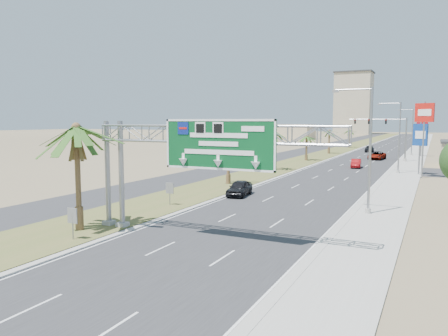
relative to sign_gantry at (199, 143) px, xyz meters
name	(u,v)px	position (x,y,z in m)	size (l,w,h in m)	color
ground	(106,299)	(1.06, -9.93, -6.06)	(600.00, 600.00, 0.00)	#8C7A59
road	(385,149)	(1.06, 100.07, -6.05)	(12.00, 300.00, 0.02)	#28282B
sidewalk_right	(420,150)	(9.56, 100.07, -6.01)	(4.00, 300.00, 0.10)	#9E9B93
median_grass	(347,148)	(-8.94, 100.07, -6.00)	(7.00, 300.00, 0.12)	#525D29
opposing_road	(322,147)	(-15.94, 100.07, -6.05)	(8.00, 300.00, 0.02)	#28282B
sign_gantry	(199,143)	(0.00, 0.00, 0.00)	(16.75, 1.24, 7.50)	gray
palm_near	(76,128)	(-8.14, -1.93, 0.87)	(5.70, 5.70, 8.35)	brown
palm_row_b	(228,143)	(-8.44, 22.07, -1.16)	(3.99, 3.99, 5.95)	brown
palm_row_c	(274,133)	(-8.44, 38.07, -0.39)	(3.99, 3.99, 6.75)	brown
palm_row_d	(307,137)	(-8.44, 56.07, -1.64)	(3.99, 3.99, 5.45)	brown
palm_row_e	(329,131)	(-8.44, 75.07, -0.97)	(3.99, 3.99, 6.15)	brown
palm_row_f	(349,131)	(-8.44, 100.07, -1.35)	(3.99, 3.99, 5.75)	brown
streetlight_near	(367,156)	(8.36, 12.07, -1.36)	(3.27, 0.44, 10.00)	gray
streetlight_mid	(398,140)	(8.36, 42.07, -1.36)	(3.27, 0.44, 10.00)	gray
streetlight_far	(411,134)	(8.36, 78.07, -1.36)	(3.27, 0.44, 10.00)	gray
signal_mast	(394,135)	(6.23, 62.05, -1.21)	(10.28, 0.71, 8.00)	gray
median_signback_a	(72,218)	(-6.74, -3.93, -4.61)	(0.75, 0.08, 2.08)	gray
median_signback_b	(170,190)	(-7.44, 8.07, -4.61)	(0.75, 0.08, 2.08)	gray
tower_distant	(353,104)	(-30.94, 240.07, 11.44)	(20.00, 16.00, 35.00)	tan
building_distant_left	(283,132)	(-43.94, 150.07, -3.06)	(24.00, 14.00, 6.00)	tan
car_left_lane	(239,188)	(-4.16, 15.62, -5.30)	(1.79, 4.46, 1.52)	black
car_mid_lane	(356,163)	(1.94, 47.57, -5.37)	(1.46, 4.18, 1.38)	maroon
car_right_lane	(377,156)	(3.11, 64.42, -5.29)	(2.55, 5.53, 1.54)	gray
car_far	(369,149)	(-0.97, 84.87, -5.33)	(2.05, 5.04, 1.46)	black
pole_sign_red_near	(424,118)	(11.70, 38.30, 1.77)	(2.34, 1.16, 9.87)	gray
pole_sign_blue	(420,137)	(11.22, 41.92, -0.80)	(1.95, 1.10, 7.22)	gray
pole_sign_red_far	(422,129)	(10.47, 76.09, -0.28)	(2.17, 1.02, 7.38)	gray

